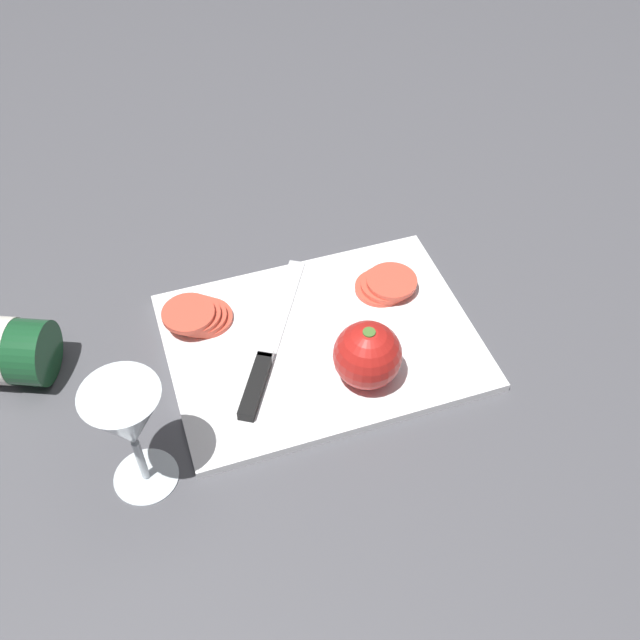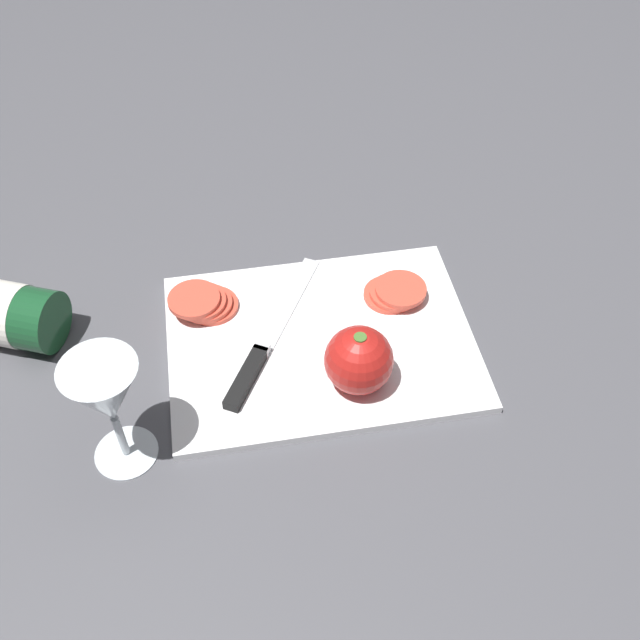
{
  "view_description": "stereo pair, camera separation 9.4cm",
  "coord_description": "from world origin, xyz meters",
  "views": [
    {
      "loc": [
        0.22,
        0.59,
        0.74
      ],
      "look_at": [
        0.02,
        -0.0,
        0.04
      ],
      "focal_mm": 42.0,
      "sensor_mm": 36.0,
      "label": 1
    },
    {
      "loc": [
        0.12,
        0.62,
        0.74
      ],
      "look_at": [
        0.02,
        -0.0,
        0.04
      ],
      "focal_mm": 42.0,
      "sensor_mm": 36.0,
      "label": 2
    }
  ],
  "objects": [
    {
      "name": "ground_plane",
      "position": [
        0.0,
        0.0,
        0.0
      ],
      "size": [
        3.0,
        3.0,
        0.0
      ],
      "primitive_type": "plane",
      "color": "#4C4C51"
    },
    {
      "name": "cutting_board",
      "position": [
        0.02,
        -0.0,
        0.01
      ],
      "size": [
        0.39,
        0.29,
        0.01
      ],
      "color": "white",
      "rests_on": "ground_plane"
    },
    {
      "name": "wine_glass",
      "position": [
        0.27,
        0.12,
        0.11
      ],
      "size": [
        0.08,
        0.08,
        0.16
      ],
      "color": "silver",
      "rests_on": "ground_plane"
    },
    {
      "name": "whole_tomato",
      "position": [
        -0.02,
        0.08,
        0.05
      ],
      "size": [
        0.08,
        0.08,
        0.08
      ],
      "color": "red",
      "rests_on": "cutting_board"
    },
    {
      "name": "knife",
      "position": [
        0.1,
        0.02,
        0.02
      ],
      "size": [
        0.16,
        0.25,
        0.01
      ],
      "rotation": [
        0.0,
        0.0,
        4.19
      ],
      "color": "silver",
      "rests_on": "cutting_board"
    },
    {
      "name": "tomato_slice_stack_near",
      "position": [
        -0.09,
        -0.06,
        0.02
      ],
      "size": [
        0.08,
        0.07,
        0.02
      ],
      "color": "#DB4C38",
      "rests_on": "cutting_board"
    },
    {
      "name": "tomato_slice_stack_far",
      "position": [
        0.16,
        -0.08,
        0.03
      ],
      "size": [
        0.09,
        0.07,
        0.03
      ],
      "color": "#DB4C38",
      "rests_on": "cutting_board"
    }
  ]
}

